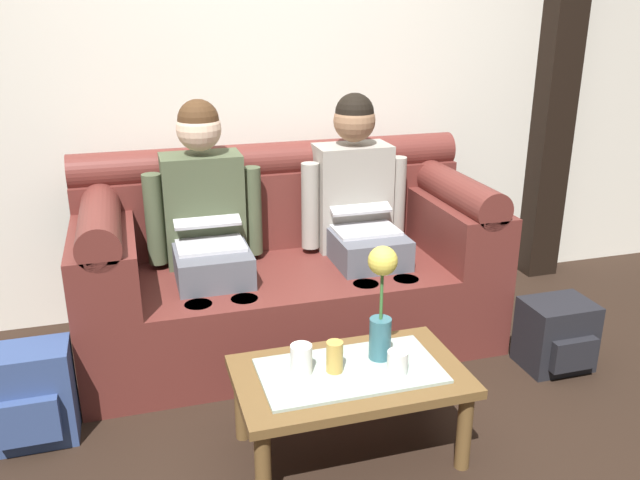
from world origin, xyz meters
TOP-DOWN VIEW (x-y plane):
  - back_wall_patterned at (0.00, 1.70)m, footprint 6.00×0.12m
  - timber_pillar at (1.75, 1.58)m, footprint 0.20×0.20m
  - couch at (0.00, 1.17)m, footprint 1.99×0.88m
  - person_left at (-0.38, 1.17)m, footprint 0.56×0.67m
  - person_right at (0.38, 1.17)m, footprint 0.56×0.67m
  - coffee_table at (0.00, 0.18)m, footprint 0.85×0.51m
  - flower_vase at (0.14, 0.23)m, footprint 0.11×0.11m
  - cup_near_left at (0.16, 0.11)m, footprint 0.08×0.08m
  - cup_near_right at (-0.18, 0.21)m, footprint 0.08×0.08m
  - cup_far_center at (-0.06, 0.18)m, footprint 0.06×0.06m
  - backpack_right at (1.15, 0.51)m, footprint 0.31×0.29m
  - backpack_left at (-1.17, 0.60)m, footprint 0.34×0.25m

SIDE VIEW (x-z plane):
  - backpack_right at x=1.15m, z-range 0.00..0.33m
  - backpack_left at x=-1.17m, z-range 0.00..0.40m
  - coffee_table at x=0.00m, z-range 0.12..0.49m
  - couch at x=0.00m, z-range -0.11..0.86m
  - cup_near_left at x=0.16m, z-range 0.36..0.45m
  - cup_near_right at x=-0.18m, z-range 0.36..0.47m
  - cup_far_center at x=-0.06m, z-range 0.36..0.48m
  - flower_vase at x=0.14m, z-range 0.39..0.84m
  - person_right at x=0.38m, z-range 0.05..1.27m
  - person_left at x=-0.38m, z-range 0.05..1.27m
  - back_wall_patterned at x=0.00m, z-range 0.00..2.90m
  - timber_pillar at x=1.75m, z-range 0.00..2.90m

